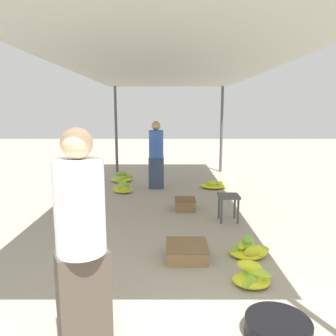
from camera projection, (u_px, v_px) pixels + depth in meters
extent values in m
cylinder|color=#4C4C51|center=(115.00, 130.00, 9.77)|extent=(0.08, 0.08, 2.55)
cylinder|color=#4C4C51|center=(220.00, 130.00, 9.79)|extent=(0.08, 0.08, 2.55)
cube|color=#9EA399|center=(168.00, 68.00, 5.69)|extent=(3.56, 8.26, 0.04)
cube|color=#4C4238|center=(83.00, 301.00, 2.49)|extent=(0.44, 0.36, 0.80)
cylinder|color=white|center=(78.00, 207.00, 2.36)|extent=(0.49, 0.49, 0.69)
sphere|color=tan|center=(75.00, 143.00, 2.28)|extent=(0.23, 0.23, 0.23)
cube|color=#4C4C4C|center=(227.00, 196.00, 5.45)|extent=(0.34, 0.34, 0.04)
cylinder|color=#4C4C4C|center=(220.00, 212.00, 5.35)|extent=(0.04, 0.04, 0.41)
cylinder|color=#4C4C4C|center=(237.00, 211.00, 5.36)|extent=(0.04, 0.04, 0.41)
cylinder|color=#4C4C4C|center=(217.00, 207.00, 5.62)|extent=(0.04, 0.04, 0.41)
cylinder|color=#4C4C4C|center=(233.00, 207.00, 5.62)|extent=(0.04, 0.04, 0.41)
cylinder|color=black|center=(276.00, 327.00, 2.69)|extent=(0.54, 0.54, 0.14)
ellipsoid|color=#CDD628|center=(118.00, 189.00, 7.47)|extent=(0.32, 0.19, 0.11)
ellipsoid|color=#CAD528|center=(123.00, 188.00, 7.38)|extent=(0.17, 0.29, 0.11)
ellipsoid|color=#7AB536|center=(122.00, 184.00, 7.36)|extent=(0.30, 0.24, 0.14)
ellipsoid|color=#94BF32|center=(123.00, 186.00, 7.37)|extent=(0.32, 0.36, 0.14)
ellipsoid|color=#CDD627|center=(123.00, 189.00, 7.33)|extent=(0.25, 0.27, 0.12)
ellipsoid|color=#C5D329|center=(122.00, 191.00, 7.40)|extent=(0.41, 0.36, 0.10)
ellipsoid|color=#94C032|center=(124.00, 178.00, 8.67)|extent=(0.23, 0.32, 0.11)
ellipsoid|color=#9CC330|center=(126.00, 177.00, 8.71)|extent=(0.35, 0.28, 0.15)
ellipsoid|color=#ACC92D|center=(118.00, 181.00, 8.40)|extent=(0.29, 0.29, 0.11)
ellipsoid|color=#B5CD2C|center=(121.00, 177.00, 8.56)|extent=(0.19, 0.25, 0.10)
ellipsoid|color=#80B735|center=(120.00, 174.00, 8.59)|extent=(0.36, 0.23, 0.13)
ellipsoid|color=#C6D429|center=(120.00, 180.00, 8.58)|extent=(0.53, 0.47, 0.10)
ellipsoid|color=#C6D329|center=(210.00, 183.00, 7.78)|extent=(0.25, 0.13, 0.12)
ellipsoid|color=#86BA34|center=(212.00, 184.00, 7.89)|extent=(0.29, 0.27, 0.12)
ellipsoid|color=#B4CC2C|center=(212.00, 183.00, 8.09)|extent=(0.27, 0.21, 0.14)
ellipsoid|color=#96C031|center=(210.00, 183.00, 7.91)|extent=(0.36, 0.28, 0.13)
ellipsoid|color=yellow|center=(218.00, 184.00, 8.05)|extent=(0.30, 0.35, 0.12)
ellipsoid|color=#89BB33|center=(217.00, 186.00, 7.79)|extent=(0.18, 0.23, 0.12)
ellipsoid|color=yellow|center=(212.00, 186.00, 7.89)|extent=(0.61, 0.53, 0.10)
ellipsoid|color=yellow|center=(256.00, 273.00, 3.53)|extent=(0.17, 0.30, 0.14)
ellipsoid|color=yellow|center=(247.00, 265.00, 3.49)|extent=(0.29, 0.22, 0.12)
ellipsoid|color=#8CBC33|center=(249.00, 281.00, 3.43)|extent=(0.29, 0.30, 0.11)
ellipsoid|color=#A6C72E|center=(256.00, 272.00, 3.45)|extent=(0.33, 0.32, 0.09)
ellipsoid|color=#7FB735|center=(249.00, 276.00, 3.51)|extent=(0.17, 0.31, 0.14)
ellipsoid|color=yellow|center=(250.00, 280.00, 3.49)|extent=(0.40, 0.35, 0.10)
ellipsoid|color=yellow|center=(260.00, 251.00, 4.12)|extent=(0.22, 0.30, 0.10)
ellipsoid|color=#7AB536|center=(236.00, 249.00, 4.22)|extent=(0.27, 0.30, 0.14)
ellipsoid|color=#CCD628|center=(243.00, 244.00, 4.21)|extent=(0.27, 0.33, 0.09)
ellipsoid|color=#CCD628|center=(252.00, 251.00, 4.05)|extent=(0.30, 0.21, 0.15)
ellipsoid|color=#ADCA2D|center=(258.00, 249.00, 4.15)|extent=(0.26, 0.18, 0.10)
ellipsoid|color=#82B835|center=(248.00, 246.00, 4.13)|extent=(0.22, 0.25, 0.14)
ellipsoid|color=#73B237|center=(246.00, 239.00, 4.15)|extent=(0.20, 0.24, 0.10)
ellipsoid|color=yellow|center=(246.00, 252.00, 4.18)|extent=(0.45, 0.40, 0.10)
cube|color=olive|center=(184.00, 205.00, 6.12)|extent=(0.36, 0.36, 0.20)
cube|color=brown|center=(184.00, 199.00, 6.11)|extent=(0.38, 0.38, 0.02)
cube|color=#9E7A4C|center=(185.00, 252.00, 4.10)|extent=(0.50, 0.50, 0.17)
cube|color=brown|center=(185.00, 245.00, 4.09)|extent=(0.52, 0.52, 0.02)
cube|color=#384766|center=(155.00, 173.00, 7.78)|extent=(0.36, 0.20, 0.74)
cylinder|color=#3359B2|center=(155.00, 144.00, 7.66)|extent=(0.34, 0.34, 0.65)
sphere|color=tan|center=(155.00, 126.00, 7.58)|extent=(0.21, 0.21, 0.21)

